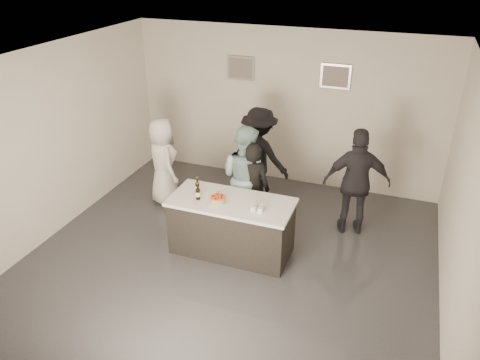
{
  "coord_description": "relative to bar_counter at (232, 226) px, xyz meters",
  "views": [
    {
      "loc": [
        2.16,
        -5.35,
        4.33
      ],
      "look_at": [
        0.0,
        0.5,
        1.15
      ],
      "focal_mm": 35.0,
      "sensor_mm": 36.0,
      "label": 1
    }
  ],
  "objects": [
    {
      "name": "floor",
      "position": [
        0.06,
        -0.28,
        -0.45
      ],
      "size": [
        6.0,
        6.0,
        0.0
      ],
      "primitive_type": "plane",
      "color": "#3D3D42",
      "rests_on": "ground"
    },
    {
      "name": "ceiling",
      "position": [
        0.06,
        -0.28,
        2.55
      ],
      "size": [
        6.0,
        6.0,
        0.0
      ],
      "primitive_type": "plane",
      "rotation": [
        3.14,
        0.0,
        0.0
      ],
      "color": "white"
    },
    {
      "name": "wall_back",
      "position": [
        0.06,
        2.72,
        1.05
      ],
      "size": [
        6.0,
        0.04,
        3.0
      ],
      "primitive_type": "cube",
      "color": "silver",
      "rests_on": "ground"
    },
    {
      "name": "wall_front",
      "position": [
        0.06,
        -3.28,
        1.05
      ],
      "size": [
        6.0,
        0.04,
        3.0
      ],
      "primitive_type": "cube",
      "color": "silver",
      "rests_on": "ground"
    },
    {
      "name": "wall_left",
      "position": [
        -2.94,
        -0.28,
        1.05
      ],
      "size": [
        0.04,
        6.0,
        3.0
      ],
      "primitive_type": "cube",
      "color": "silver",
      "rests_on": "ground"
    },
    {
      "name": "wall_right",
      "position": [
        3.06,
        -0.28,
        1.05
      ],
      "size": [
        0.04,
        6.0,
        3.0
      ],
      "primitive_type": "cube",
      "color": "silver",
      "rests_on": "ground"
    },
    {
      "name": "picture_left",
      "position": [
        -0.84,
        2.69,
        1.75
      ],
      "size": [
        0.54,
        0.04,
        0.44
      ],
      "primitive_type": "cube",
      "color": "#B2B2B7",
      "rests_on": "wall_back"
    },
    {
      "name": "picture_right",
      "position": [
        0.96,
        2.69,
        1.75
      ],
      "size": [
        0.54,
        0.04,
        0.44
      ],
      "primitive_type": "cube",
      "color": "#B2B2B7",
      "rests_on": "wall_back"
    },
    {
      "name": "bar_counter",
      "position": [
        0.0,
        0.0,
        0.0
      ],
      "size": [
        1.86,
        0.86,
        0.9
      ],
      "primitive_type": "cube",
      "color": "white",
      "rests_on": "ground"
    },
    {
      "name": "cake",
      "position": [
        -0.17,
        -0.1,
        0.49
      ],
      "size": [
        0.23,
        0.23,
        0.08
      ],
      "primitive_type": "cylinder",
      "color": "orange",
      "rests_on": "bar_counter"
    },
    {
      "name": "beer_bottle_a",
      "position": [
        -0.57,
        0.05,
        0.58
      ],
      "size": [
        0.07,
        0.07,
        0.26
      ],
      "primitive_type": "cylinder",
      "color": "black",
      "rests_on": "bar_counter"
    },
    {
      "name": "beer_bottle_b",
      "position": [
        -0.48,
        -0.12,
        0.58
      ],
      "size": [
        0.07,
        0.07,
        0.26
      ],
      "primitive_type": "cylinder",
      "color": "black",
      "rests_on": "bar_counter"
    },
    {
      "name": "tumbler_cluster",
      "position": [
        0.45,
        -0.12,
        0.49
      ],
      "size": [
        0.19,
        0.19,
        0.08
      ],
      "primitive_type": "cube",
      "color": "gold",
      "rests_on": "bar_counter"
    },
    {
      "name": "candles",
      "position": [
        -0.37,
        -0.27,
        0.45
      ],
      "size": [
        0.24,
        0.08,
        0.01
      ],
      "primitive_type": "cube",
      "color": "pink",
      "rests_on": "bar_counter"
    },
    {
      "name": "person_main_black",
      "position": [
        0.1,
        0.72,
        0.33
      ],
      "size": [
        0.57,
        0.38,
        1.56
      ],
      "primitive_type": "imported",
      "rotation": [
        0.0,
        0.0,
        3.15
      ],
      "color": "black",
      "rests_on": "ground"
    },
    {
      "name": "person_main_blue",
      "position": [
        -0.09,
        0.85,
        0.44
      ],
      "size": [
        1.04,
        0.92,
        1.77
      ],
      "primitive_type": "imported",
      "rotation": [
        0.0,
        0.0,
        2.8
      ],
      "color": "#94BEC2",
      "rests_on": "ground"
    },
    {
      "name": "person_guest_left",
      "position": [
        -1.74,
        1.06,
        0.35
      ],
      "size": [
        0.93,
        0.9,
        1.61
      ],
      "primitive_type": "imported",
      "rotation": [
        0.0,
        0.0,
        2.42
      ],
      "color": "white",
      "rests_on": "ground"
    },
    {
      "name": "person_guest_right",
      "position": [
        1.67,
        1.24,
        0.46
      ],
      "size": [
        1.14,
        0.68,
        1.81
      ],
      "primitive_type": "imported",
      "rotation": [
        0.0,
        0.0,
        3.38
      ],
      "color": "#2A272E",
      "rests_on": "ground"
    },
    {
      "name": "person_guest_back",
      "position": [
        -0.13,
        1.72,
        0.44
      ],
      "size": [
        1.28,
        0.91,
        1.79
      ],
      "primitive_type": "imported",
      "rotation": [
        0.0,
        0.0,
        2.92
      ],
      "color": "black",
      "rests_on": "ground"
    }
  ]
}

